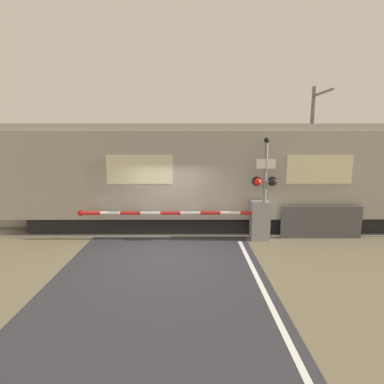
# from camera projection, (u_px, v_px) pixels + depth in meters

# --- Properties ---
(ground_plane) EXTENTS (80.00, 80.00, 0.00)m
(ground_plane) POSITION_uv_depth(u_px,v_px,m) (166.00, 254.00, 8.74)
(ground_plane) COLOR #6B6047
(track_bed) EXTENTS (36.00, 3.20, 0.13)m
(track_bed) POSITION_uv_depth(u_px,v_px,m) (172.00, 224.00, 11.79)
(track_bed) COLOR slate
(track_bed) RESTS_ON ground_plane
(train) EXTENTS (21.71, 3.07, 3.81)m
(train) POSITION_uv_depth(u_px,v_px,m) (302.00, 175.00, 11.49)
(train) COLOR black
(train) RESTS_ON ground_plane
(crossing_barrier) EXTENTS (6.32, 0.44, 1.30)m
(crossing_barrier) POSITION_uv_depth(u_px,v_px,m) (244.00, 219.00, 9.89)
(crossing_barrier) COLOR gray
(crossing_barrier) RESTS_ON ground_plane
(signal_post) EXTENTS (0.80, 0.26, 3.36)m
(signal_post) POSITION_uv_depth(u_px,v_px,m) (265.00, 183.00, 9.54)
(signal_post) COLOR gray
(signal_post) RESTS_ON ground_plane
(catenary_pole) EXTENTS (0.20, 1.90, 5.65)m
(catenary_pole) POSITION_uv_depth(u_px,v_px,m) (311.00, 147.00, 13.79)
(catenary_pole) COLOR slate
(catenary_pole) RESTS_ON ground_plane
(roadside_fence) EXTENTS (2.72, 0.06, 1.10)m
(roadside_fence) POSITION_uv_depth(u_px,v_px,m) (321.00, 222.00, 10.03)
(roadside_fence) COLOR #4C4C51
(roadside_fence) RESTS_ON ground_plane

